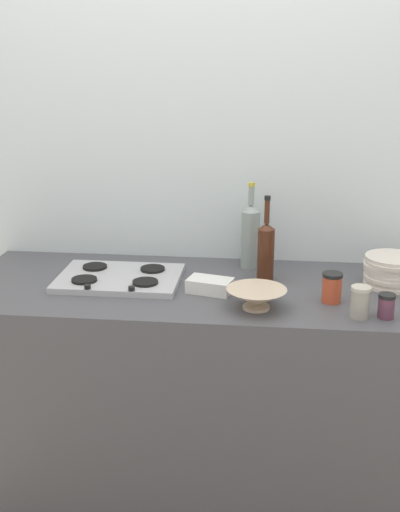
% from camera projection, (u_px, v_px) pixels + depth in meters
% --- Properties ---
extents(ground_plane, '(6.00, 6.00, 0.00)m').
position_uv_depth(ground_plane, '(200.00, 486.00, 2.77)').
color(ground_plane, gray).
rests_on(ground_plane, ground).
extents(counter_block, '(1.80, 0.70, 0.90)m').
position_uv_depth(counter_block, '(200.00, 391.00, 2.63)').
color(counter_block, '#4C4C51').
rests_on(counter_block, ground).
extents(backsplash_panel, '(1.90, 0.06, 2.11)m').
position_uv_depth(backsplash_panel, '(210.00, 221.00, 2.80)').
color(backsplash_panel, silver).
rests_on(backsplash_panel, ground).
extents(stovetop_hob, '(0.47, 0.34, 0.04)m').
position_uv_depth(stovetop_hob, '(119.00, 278.00, 2.54)').
color(stovetop_hob, '#B2B2B7').
rests_on(stovetop_hob, counter_block).
extents(plate_stack, '(0.21, 0.21, 0.12)m').
position_uv_depth(plate_stack, '(392.00, 271.00, 2.48)').
color(plate_stack, silver).
rests_on(plate_stack, counter_block).
extents(wine_bottle_leftmost, '(0.08, 0.08, 0.35)m').
position_uv_depth(wine_bottle_leftmost, '(250.00, 235.00, 2.66)').
color(wine_bottle_leftmost, gray).
rests_on(wine_bottle_leftmost, counter_block).
extents(wine_bottle_mid_left, '(0.07, 0.07, 0.33)m').
position_uv_depth(wine_bottle_mid_left, '(266.00, 250.00, 2.52)').
color(wine_bottle_mid_left, '#472314').
rests_on(wine_bottle_mid_left, counter_block).
extents(mixing_bowl, '(0.21, 0.21, 0.07)m').
position_uv_depth(mixing_bowl, '(256.00, 298.00, 2.27)').
color(mixing_bowl, beige).
rests_on(mixing_bowl, counter_block).
extents(butter_dish, '(0.18, 0.13, 0.05)m').
position_uv_depth(butter_dish, '(210.00, 285.00, 2.43)').
color(butter_dish, white).
rests_on(butter_dish, counter_block).
extents(condiment_jar_front, '(0.07, 0.07, 0.11)m').
position_uv_depth(condiment_jar_front, '(360.00, 302.00, 2.19)').
color(condiment_jar_front, '#9E998C').
rests_on(condiment_jar_front, counter_block).
extents(condiment_jar_rear, '(0.07, 0.07, 0.11)m').
position_uv_depth(condiment_jar_rear, '(332.00, 287.00, 2.32)').
color(condiment_jar_rear, '#C64C2D').
rests_on(condiment_jar_rear, counter_block).
extents(condiment_jar_spare, '(0.06, 0.06, 0.08)m').
position_uv_depth(condiment_jar_spare, '(386.00, 306.00, 2.19)').
color(condiment_jar_spare, '#66384C').
rests_on(condiment_jar_spare, counter_block).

